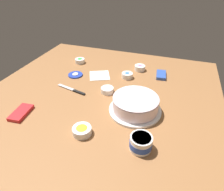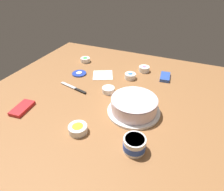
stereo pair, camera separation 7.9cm
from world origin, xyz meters
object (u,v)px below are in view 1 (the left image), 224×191
object	(u,v)px
candy_box_upper	(21,113)
sprinkle_bowl_green	(80,61)
frosting_tub	(141,143)
paper_napkin	(99,75)
spreading_knife	(73,90)
candy_box_lower	(161,75)
frosted_cake	(135,104)
sprinkle_bowl_blue	(127,75)
sprinkle_bowl_orange	(107,90)
sprinkle_bowl_yellow	(82,130)
frosting_tub_lid	(75,75)
sprinkle_bowl_pink	(140,68)

from	to	relation	value
candy_box_upper	sprinkle_bowl_green	bearing A→B (deg)	-6.24
frosting_tub	paper_napkin	world-z (taller)	frosting_tub
spreading_knife	candy_box_lower	size ratio (longest dim) A/B	1.74
frosted_cake	sprinkle_bowl_blue	distance (m)	0.40
frosted_cake	sprinkle_bowl_orange	xyz separation A→B (m)	(0.14, 0.22, -0.03)
sprinkle_bowl_yellow	candy_box_upper	distance (m)	0.40
spreading_knife	candy_box_upper	xyz separation A→B (m)	(-0.31, 0.17, 0.00)
frosting_tub	paper_napkin	size ratio (longest dim) A/B	0.71
frosting_tub_lid	sprinkle_bowl_yellow	size ratio (longest dim) A/B	1.14
sprinkle_bowl_blue	sprinkle_bowl_pink	bearing A→B (deg)	-22.76
spreading_knife	sprinkle_bowl_green	xyz separation A→B (m)	(0.42, 0.16, 0.02)
spreading_knife	candy_box_upper	distance (m)	0.36
spreading_knife	sprinkle_bowl_pink	world-z (taller)	sprinkle_bowl_pink
sprinkle_bowl_blue	sprinkle_bowl_orange	distance (m)	0.25
sprinkle_bowl_green	frosted_cake	bearing A→B (deg)	-129.20
sprinkle_bowl_green	spreading_knife	bearing A→B (deg)	-159.17
sprinkle_bowl_yellow	sprinkle_bowl_orange	xyz separation A→B (m)	(0.40, 0.01, -0.00)
sprinkle_bowl_blue	candy_box_upper	bearing A→B (deg)	142.55
frosting_tub	sprinkle_bowl_orange	bearing A→B (deg)	37.88
frosting_tub_lid	sprinkle_bowl_green	size ratio (longest dim) A/B	1.35
spreading_knife	sprinkle_bowl_green	world-z (taller)	sprinkle_bowl_green
frosted_cake	candy_box_upper	distance (m)	0.66
sprinkle_bowl_orange	spreading_knife	bearing A→B (deg)	105.35
frosting_tub	frosting_tub_lid	bearing A→B (deg)	49.14
sprinkle_bowl_blue	sprinkle_bowl_orange	world-z (taller)	sprinkle_bowl_blue
sprinkle_bowl_pink	frosting_tub	bearing A→B (deg)	-167.67
sprinkle_bowl_blue	spreading_knife	bearing A→B (deg)	134.93
frosted_cake	sprinkle_bowl_orange	world-z (taller)	frosted_cake
sprinkle_bowl_green	candy_box_lower	distance (m)	0.70
sprinkle_bowl_yellow	sprinkle_bowl_green	size ratio (longest dim) A/B	1.19
frosting_tub	sprinkle_bowl_green	size ratio (longest dim) A/B	1.30
candy_box_lower	frosting_tub_lid	bearing A→B (deg)	101.46
candy_box_lower	paper_napkin	xyz separation A→B (m)	(-0.15, 0.45, -0.01)
sprinkle_bowl_yellow	sprinkle_bowl_pink	size ratio (longest dim) A/B	1.16
frosting_tub_lid	candy_box_lower	bearing A→B (deg)	-72.30
spreading_knife	sprinkle_bowl_blue	world-z (taller)	sprinkle_bowl_blue
candy_box_lower	candy_box_upper	size ratio (longest dim) A/B	0.90
frosting_tub_lid	sprinkle_bowl_pink	size ratio (longest dim) A/B	1.32
spreading_knife	paper_napkin	size ratio (longest dim) A/B	1.56
frosting_tub	sprinkle_bowl_orange	xyz separation A→B (m)	(0.40, 0.31, -0.02)
sprinkle_bowl_green	paper_napkin	bearing A→B (deg)	-123.20
candy_box_upper	sprinkle_bowl_orange	bearing A→B (deg)	-51.77
frosted_cake	candy_box_upper	size ratio (longest dim) A/B	2.07
frosting_tub_lid	sprinkle_bowl_yellow	distance (m)	0.63
sprinkle_bowl_yellow	candy_box_upper	world-z (taller)	sprinkle_bowl_yellow
frosting_tub_lid	paper_napkin	bearing A→B (deg)	-72.53
frosting_tub	paper_napkin	bearing A→B (deg)	36.82
frosting_tub_lid	sprinkle_bowl_orange	xyz separation A→B (m)	(-0.14, -0.32, 0.01)
sprinkle_bowl_blue	candy_box_lower	xyz separation A→B (m)	(0.11, -0.24, -0.01)
frosting_tub_lid	sprinkle_bowl_pink	world-z (taller)	sprinkle_bowl_pink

